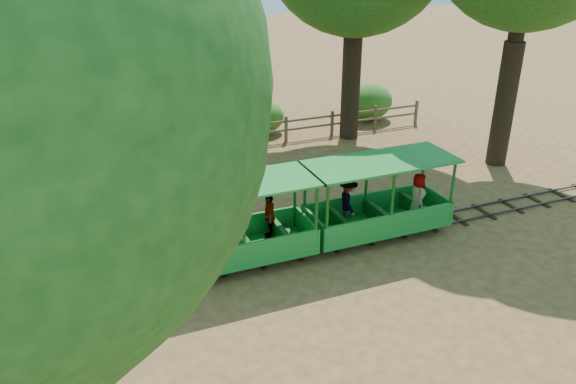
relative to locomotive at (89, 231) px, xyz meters
name	(u,v)px	position (x,y,z in m)	size (l,w,h in m)	color
ground	(295,253)	(4.79, -0.06, -1.58)	(90.00, 90.00, 0.00)	#A17545
track	(295,250)	(4.79, -0.06, -1.52)	(22.00, 1.00, 0.10)	#3F3D3A
locomotive	(89,231)	(0.00, 0.00, 0.00)	(2.38, 1.12, 2.87)	black
carriage_front	(236,235)	(3.24, -0.06, -0.76)	(3.97, 1.62, 2.06)	#1E8B32
carriage_rear	(377,207)	(7.15, -0.03, -0.72)	(3.97, 1.62, 2.06)	#1E8B32
fence	(211,136)	(4.79, 7.94, -1.01)	(18.10, 0.10, 1.00)	brown
shrub_west	(15,140)	(-1.84, 9.24, -0.68)	(2.61, 2.01, 1.81)	#2D6B1E
shrub_mid_w	(237,112)	(6.24, 9.24, -0.60)	(2.84, 2.18, 1.97)	#2D6B1E
shrub_mid_e	(262,118)	(7.26, 9.24, -0.94)	(1.86, 1.43, 1.29)	#2D6B1E
shrub_east	(367,102)	(12.13, 9.24, -0.79)	(2.29, 1.76, 1.58)	#2D6B1E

